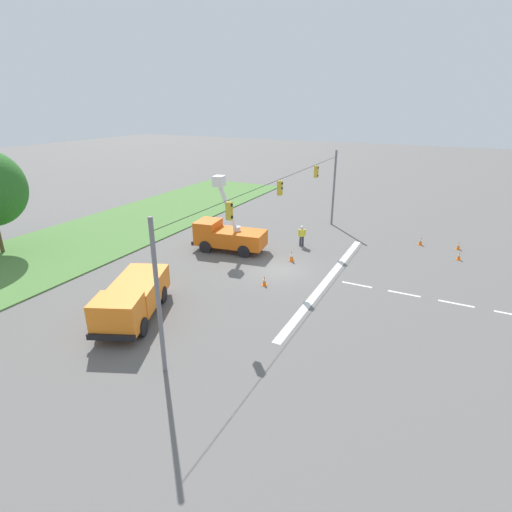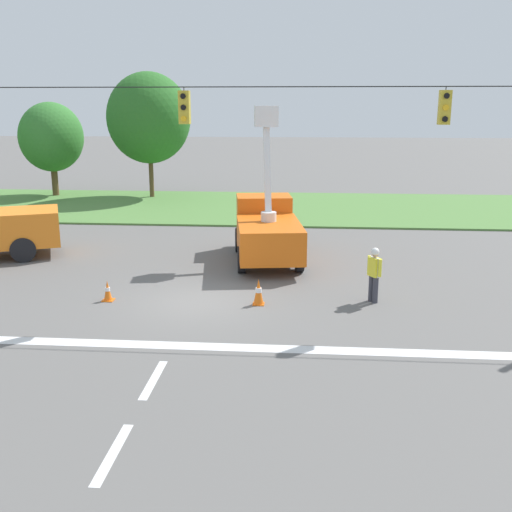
{
  "view_description": "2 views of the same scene",
  "coord_description": "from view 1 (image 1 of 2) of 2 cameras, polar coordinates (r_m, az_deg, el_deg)",
  "views": [
    {
      "loc": [
        -24.58,
        -10.43,
        11.35
      ],
      "look_at": [
        -0.92,
        1.44,
        1.15
      ],
      "focal_mm": 28.0,
      "sensor_mm": 36.0,
      "label": 1
    },
    {
      "loc": [
        3.34,
        -17.96,
        6.1
      ],
      "look_at": [
        1.77,
        1.62,
        1.12
      ],
      "focal_mm": 42.0,
      "sensor_mm": 36.0,
      "label": 2
    }
  ],
  "objects": [
    {
      "name": "ground_plane",
      "position": [
        29.02,
        3.36,
        -1.98
      ],
      "size": [
        200.0,
        200.0,
        0.0
      ],
      "primitive_type": "plane",
      "color": "#605E5B"
    },
    {
      "name": "traffic_cone_mid_left",
      "position": [
        36.88,
        26.96,
        1.33
      ],
      "size": [
        0.36,
        0.36,
        0.67
      ],
      "color": "orange",
      "rests_on": "ground"
    },
    {
      "name": "lane_markings",
      "position": [
        27.59,
        13.17,
        -3.79
      ],
      "size": [
        17.6,
        15.25,
        0.01
      ],
      "color": "silver",
      "rests_on": "ground"
    },
    {
      "name": "traffic_cone_foreground_right",
      "position": [
        30.52,
        5.11,
        -0.0
      ],
      "size": [
        0.36,
        0.36,
        0.83
      ],
      "color": "orange",
      "rests_on": "ground"
    },
    {
      "name": "utility_truck_support_near",
      "position": [
        23.31,
        -17.26,
        -5.71
      ],
      "size": [
        6.98,
        4.81,
        2.21
      ],
      "color": "orange",
      "rests_on": "ground"
    },
    {
      "name": "traffic_cone_foreground_left",
      "position": [
        36.72,
        22.48,
        2.01
      ],
      "size": [
        0.36,
        0.36,
        0.72
      ],
      "color": "orange",
      "rests_on": "ground"
    },
    {
      "name": "traffic_cone_near_bucket",
      "position": [
        34.46,
        27.02,
        0.01
      ],
      "size": [
        0.36,
        0.36,
        0.65
      ],
      "color": "orange",
      "rests_on": "ground"
    },
    {
      "name": "road_worker",
      "position": [
        33.7,
        6.57,
        3.05
      ],
      "size": [
        0.42,
        0.57,
        1.77
      ],
      "color": "#383842",
      "rests_on": "ground"
    },
    {
      "name": "traffic_cone_mid_right",
      "position": [
        26.45,
        1.21,
        -3.56
      ],
      "size": [
        0.36,
        0.36,
        0.67
      ],
      "color": "orange",
      "rests_on": "ground"
    },
    {
      "name": "signal_gantry",
      "position": [
        27.6,
        3.57,
        6.52
      ],
      "size": [
        26.2,
        0.33,
        7.2
      ],
      "color": "slate",
      "rests_on": "ground"
    },
    {
      "name": "grass_verge",
      "position": [
        39.24,
        -21.54,
        2.84
      ],
      "size": [
        56.0,
        12.0,
        0.1
      ],
      "primitive_type": "cube",
      "color": "#517F3D",
      "rests_on": "ground"
    },
    {
      "name": "utility_truck_bucket_lift",
      "position": [
        32.45,
        -4.11,
        3.09
      ],
      "size": [
        3.15,
        6.06,
        6.06
      ],
      "color": "orange",
      "rests_on": "ground"
    }
  ]
}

